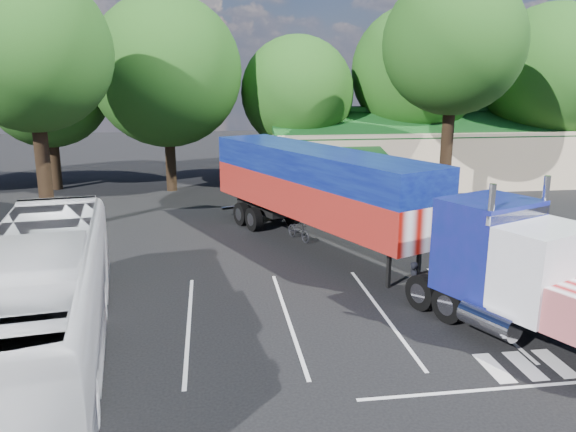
{
  "coord_description": "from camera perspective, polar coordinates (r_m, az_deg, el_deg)",
  "views": [
    {
      "loc": [
        -2.38,
        -22.86,
        7.69
      ],
      "look_at": [
        0.83,
        -0.21,
        2.0
      ],
      "focal_mm": 35.0,
      "sensor_mm": 36.0,
      "label": 1
    }
  ],
  "objects": [
    {
      "name": "ground",
      "position": [
        24.24,
        -2.02,
        -4.54
      ],
      "size": [
        120.0,
        120.0,
        0.0
      ],
      "primitive_type": "plane",
      "color": "black",
      "rests_on": "ground"
    },
    {
      "name": "event_hall",
      "position": [
        44.09,
        13.54,
        6.45
      ],
      "size": [
        24.2,
        14.12,
        5.55
      ],
      "color": "#C3AB91",
      "rests_on": "ground"
    },
    {
      "name": "tree_row_b",
      "position": [
        42.03,
        -23.24,
        12.11
      ],
      "size": [
        8.4,
        8.4,
        11.35
      ],
      "color": "black",
      "rests_on": "ground"
    },
    {
      "name": "tree_row_c",
      "position": [
        39.15,
        -12.28,
        14.17
      ],
      "size": [
        10.0,
        10.0,
        13.05
      ],
      "color": "black",
      "rests_on": "ground"
    },
    {
      "name": "tree_row_d",
      "position": [
        40.88,
        0.94,
        12.42
      ],
      "size": [
        8.0,
        8.0,
        10.6
      ],
      "color": "black",
      "rests_on": "ground"
    },
    {
      "name": "tree_row_e",
      "position": [
        43.66,
        12.96,
        14.15
      ],
      "size": [
        9.6,
        9.6,
        12.9
      ],
      "color": "black",
      "rests_on": "ground"
    },
    {
      "name": "tree_row_f",
      "position": [
        47.09,
        25.22,
        12.81
      ],
      "size": [
        10.4,
        10.4,
        13.0
      ],
      "color": "black",
      "rests_on": "ground"
    },
    {
      "name": "tree_near_left",
      "position": [
        30.0,
        -24.64,
        14.89
      ],
      "size": [
        7.6,
        7.6,
        12.65
      ],
      "color": "black",
      "rests_on": "ground"
    },
    {
      "name": "tree_near_right",
      "position": [
        34.34,
        16.47,
        16.38
      ],
      "size": [
        8.0,
        8.0,
        13.5
      ],
      "color": "black",
      "rests_on": "ground"
    },
    {
      "name": "semi_truck",
      "position": [
        23.42,
        6.91,
        1.53
      ],
      "size": [
        11.76,
        21.82,
        4.75
      ],
      "rotation": [
        0.0,
        0.0,
        0.42
      ],
      "color": "black",
      "rests_on": "ground"
    },
    {
      "name": "woman",
      "position": [
        20.02,
        12.67,
        -6.63
      ],
      "size": [
        0.37,
        0.56,
        1.53
      ],
      "primitive_type": "imported",
      "rotation": [
        0.0,
        0.0,
        1.58
      ],
      "color": "black",
      "rests_on": "ground"
    },
    {
      "name": "bicycle",
      "position": [
        27.11,
        1.1,
        -1.44
      ],
      "size": [
        1.32,
        1.97,
        0.98
      ],
      "primitive_type": "imported",
      "rotation": [
        0.0,
        0.0,
        0.39
      ],
      "color": "black",
      "rests_on": "ground"
    },
    {
      "name": "tour_bus",
      "position": [
        16.63,
        -23.84,
        -7.94
      ],
      "size": [
        4.83,
        13.4,
        3.65
      ],
      "primitive_type": "imported",
      "rotation": [
        0.0,
        0.0,
        0.14
      ],
      "color": "silver",
      "rests_on": "ground"
    },
    {
      "name": "silver_sedan",
      "position": [
        37.28,
        7.01,
        3.07
      ],
      "size": [
        4.52,
        2.43,
        1.41
      ],
      "primitive_type": "imported",
      "rotation": [
        0.0,
        0.0,
        1.8
      ],
      "color": "#ADAFB5",
      "rests_on": "ground"
    }
  ]
}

